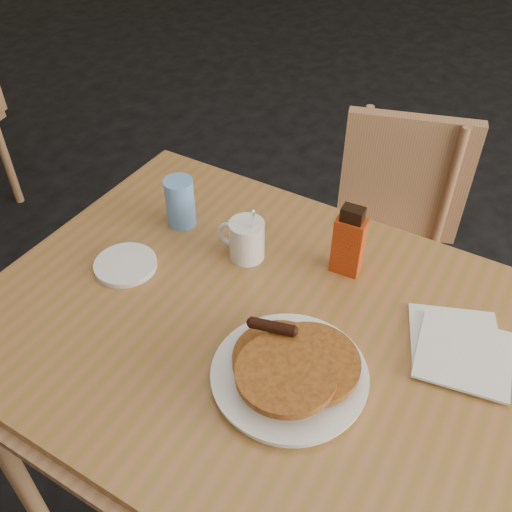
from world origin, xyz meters
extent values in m
plane|color=black|center=(0.00, 0.00, 0.00)|extent=(10.00, 10.00, 0.00)
cube|color=#935C34|center=(0.07, -0.03, 0.73)|extent=(1.28, 0.90, 0.04)
cube|color=#A1734C|center=(0.07, -0.03, 0.71)|extent=(1.32, 0.94, 0.02)
cylinder|color=#A1734C|center=(-0.46, -0.36, 0.35)|extent=(0.04, 0.04, 0.71)
cube|color=#A1734C|center=(0.09, 0.60, 0.40)|extent=(0.45, 0.45, 0.04)
cube|color=#A1734C|center=(0.09, 0.77, 0.62)|extent=(0.37, 0.12, 0.41)
cylinder|color=#A1734C|center=(-0.06, 0.45, 0.19)|extent=(0.04, 0.04, 0.38)
cylinder|color=#A1734C|center=(0.24, 0.75, 0.19)|extent=(0.04, 0.04, 0.38)
cylinder|color=#A1734C|center=(-1.62, 0.74, 0.20)|extent=(0.04, 0.04, 0.41)
cylinder|color=silver|center=(0.10, -0.13, 0.76)|extent=(0.27, 0.27, 0.02)
cylinder|color=silver|center=(0.10, -0.13, 0.77)|extent=(0.28, 0.28, 0.01)
cylinder|color=#98551F|center=(0.08, -0.11, 0.78)|extent=(0.17, 0.17, 0.01)
cylinder|color=#98551F|center=(0.13, -0.11, 0.79)|extent=(0.17, 0.17, 0.01)
cylinder|color=#98551F|center=(0.11, -0.16, 0.81)|extent=(0.17, 0.17, 0.01)
cylinder|color=black|center=(0.05, -0.09, 0.82)|extent=(0.08, 0.04, 0.02)
cylinder|color=silver|center=(-0.11, 0.13, 0.80)|extent=(0.08, 0.08, 0.09)
torus|color=silver|center=(-0.15, 0.13, 0.80)|extent=(0.06, 0.01, 0.06)
cylinder|color=black|center=(-0.11, 0.13, 0.83)|extent=(0.07, 0.07, 0.01)
cylinder|color=white|center=(-0.10, 0.13, 0.83)|extent=(0.04, 0.04, 0.13)
cube|color=maroon|center=(0.10, 0.18, 0.82)|extent=(0.06, 0.04, 0.13)
cube|color=black|center=(0.10, 0.18, 0.90)|extent=(0.04, 0.03, 0.03)
cube|color=silver|center=(0.35, 0.09, 0.75)|extent=(0.21, 0.21, 0.01)
cube|color=silver|center=(0.37, 0.06, 0.76)|extent=(0.18, 0.18, 0.01)
cylinder|color=#5B8DD5|center=(-0.30, 0.17, 0.81)|extent=(0.07, 0.07, 0.12)
cylinder|color=silver|center=(-0.32, -0.02, 0.76)|extent=(0.14, 0.14, 0.01)
camera|label=1|loc=(0.32, -0.69, 1.58)|focal=40.00mm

